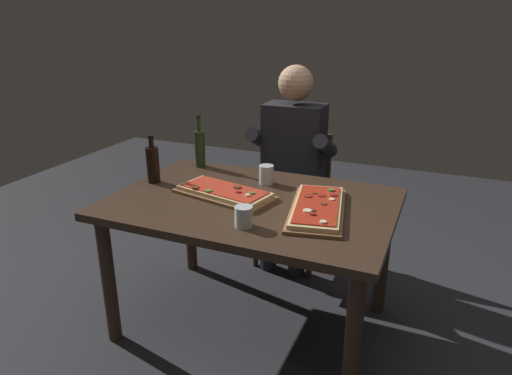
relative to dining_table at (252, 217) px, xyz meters
name	(u,v)px	position (x,y,z in m)	size (l,w,h in m)	color
ground_plane	(252,323)	(0.00, 0.00, -0.64)	(6.40, 6.40, 0.00)	#2D2D33
dining_table	(252,217)	(0.00, 0.00, 0.00)	(1.40, 0.96, 0.74)	#3D2B1E
pizza_rectangular_front	(224,192)	(-0.15, -0.01, 0.11)	(0.56, 0.34, 0.05)	brown
pizza_rectangular_left	(317,208)	(0.34, -0.01, 0.12)	(0.35, 0.60, 0.05)	brown
wine_bottle_dark	(200,148)	(-0.51, 0.39, 0.21)	(0.06, 0.06, 0.32)	#233819
oil_bottle_amber	(153,164)	(-0.61, 0.03, 0.20)	(0.07, 0.07, 0.27)	black
tumbler_near_camera	(244,218)	(0.09, -0.30, 0.14)	(0.08, 0.08, 0.09)	silver
tumbler_far_side	(266,176)	(-0.03, 0.25, 0.14)	(0.08, 0.08, 0.10)	silver
diner_chair	(296,190)	(-0.04, 0.86, -0.16)	(0.44, 0.44, 0.87)	#3D2B1E
seated_diner	(291,159)	(-0.04, 0.74, 0.10)	(0.53, 0.41, 1.33)	#23232D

